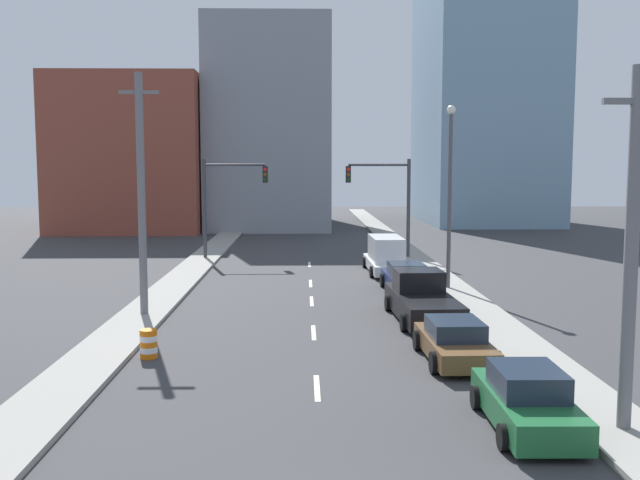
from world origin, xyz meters
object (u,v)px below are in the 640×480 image
traffic_signal_left (222,195)px  utility_pole_left_mid (141,194)px  traffic_signal_right (391,195)px  utility_pole_right_near (631,249)px  pickup_truck_black (422,300)px  sedan_navy (406,279)px  traffic_barrel (149,344)px  street_lamp (450,186)px  box_truck_white (386,256)px  sedan_green (527,401)px  sedan_brown (455,342)px

traffic_signal_left → utility_pole_left_mid: (-1.20, -18.25, 0.79)m
traffic_signal_left → traffic_signal_right: 11.31m
utility_pole_right_near → pickup_truck_black: size_ratio=1.35×
utility_pole_right_near → sedan_navy: 19.54m
utility_pole_right_near → traffic_barrel: (-12.56, 6.94, -3.89)m
utility_pole_right_near → street_lamp: size_ratio=0.92×
box_truck_white → traffic_barrel: bearing=-119.2°
traffic_signal_left → utility_pole_right_near: bearing=-67.8°
box_truck_white → sedan_navy: bearing=-88.3°
utility_pole_right_near → traffic_barrel: utility_pole_right_near is taller
sedan_navy → sedan_green: bearing=-91.0°
sedan_brown → box_truck_white: 19.08m
street_lamp → box_truck_white: (-2.45, 6.10, -4.28)m
traffic_barrel → street_lamp: (12.35, 12.40, 4.82)m
utility_pole_left_mid → sedan_navy: 13.81m
traffic_barrel → street_lamp: bearing=45.1°
traffic_barrel → sedan_navy: 15.82m
sedan_green → sedan_brown: (-0.48, 5.92, -0.04)m
traffic_signal_right → pickup_truck_black: size_ratio=1.07×
sedan_navy → traffic_barrel: bearing=-131.8°
pickup_truck_black → traffic_signal_right: bearing=84.7°
traffic_signal_right → utility_pole_right_near: utility_pole_right_near is taller
traffic_signal_left → utility_pole_right_near: size_ratio=0.79×
traffic_signal_left → box_truck_white: bearing=-30.9°
sedan_brown → sedan_navy: 12.67m
utility_pole_left_mid → box_truck_white: utility_pole_left_mid is taller
sedan_brown → utility_pole_left_mid: bearing=147.5°
traffic_signal_left → box_truck_white: (10.26, -6.15, -3.32)m
utility_pole_left_mid → street_lamp: size_ratio=1.09×
utility_pole_right_near → traffic_signal_right: bearing=92.9°
utility_pole_right_near → sedan_green: size_ratio=1.93×
traffic_signal_left → traffic_signal_right: bearing=0.0°
traffic_barrel → box_truck_white: bearing=61.8°
traffic_signal_left → box_truck_white: 12.41m
sedan_navy → utility_pole_right_near: bearing=-84.6°
utility_pole_right_near → sedan_green: 4.30m
traffic_signal_right → street_lamp: bearing=-83.5°
utility_pole_left_mid → street_lamp: (13.91, 6.00, 0.16)m
sedan_navy → box_truck_white: bearing=91.1°
traffic_barrel → box_truck_white: (9.90, 18.51, 0.54)m
street_lamp → sedan_brown: (-2.42, -12.98, -4.67)m
traffic_barrel → sedan_green: sedan_green is taller
utility_pole_right_near → pickup_truck_black: utility_pole_right_near is taller
street_lamp → box_truck_white: street_lamp is taller
traffic_signal_left → utility_pole_right_near: 34.14m
sedan_brown → traffic_barrel: bearing=175.5°
traffic_signal_right → sedan_brown: bearing=-92.3°
traffic_signal_left → utility_pole_right_near: (12.91, -31.60, 0.03)m
street_lamp → pickup_truck_black: (-2.44, -6.68, -4.50)m
sedan_navy → box_truck_white: box_truck_white is taller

